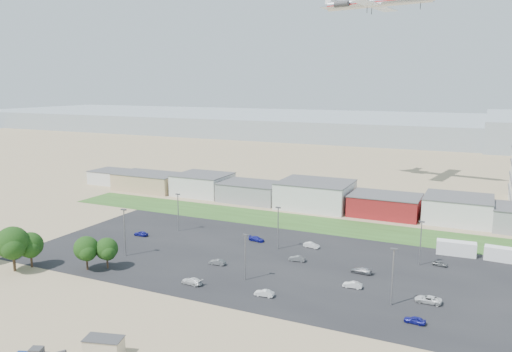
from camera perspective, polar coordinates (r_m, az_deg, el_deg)
The scene contains 31 objects.
ground at distance 95.45m, azimuth -3.61°, elevation -13.30°, with size 700.00×700.00×0.00m, color #93835D.
parking_lot at distance 110.33m, azimuth 3.77°, elevation -9.94°, with size 120.00×50.00×0.01m, color black.
grass_strip at distance 140.60m, azimuth 6.64°, elevation -5.47°, with size 160.00×16.00×0.02m, color #2E4F1D.
hills_backdrop at distance 392.96m, azimuth 24.73°, elevation 4.55°, with size 700.00×200.00×9.00m, color gray, non-canonical shape.
building_row at distance 162.63m, azimuth 3.12°, elevation -1.78°, with size 170.00×20.00×8.00m, color silver, non-canonical shape.
portable_shed at distance 78.50m, azimuth -16.98°, elevation -18.17°, with size 5.51×2.86×2.78m, color #C5B595, non-canonical shape.
box_trailer_a at distance 123.52m, azimuth 21.91°, elevation -7.67°, with size 8.50×2.66×3.19m, color silver, non-canonical shape.
box_trailer_b at distance 123.54m, azimuth 26.53°, elevation -8.05°, with size 8.21×2.56×3.08m, color silver, non-canonical shape.
tree_left at distance 115.62m, azimuth -26.05°, elevation -7.23°, with size 7.21×7.21×10.81m, color black, non-canonical shape.
tree_mid at distance 116.83m, azimuth -24.38°, elevation -7.47°, with size 5.77×5.77×8.65m, color black, non-canonical shape.
tree_right at distance 111.01m, azimuth -18.82°, elevation -8.12°, with size 5.49×5.49×8.24m, color black, non-canonical shape.
tree_near at distance 110.68m, azimuth -16.68°, elevation -8.24°, with size 5.04×5.04×7.56m, color black, non-canonical shape.
lightpole_front_l at distance 116.93m, azimuth -14.77°, elevation -6.28°, with size 1.28×0.53×10.90m, color slate, non-canonical shape.
lightpole_front_m at distance 99.86m, azimuth -1.24°, elevation -9.27°, with size 1.11×0.46×9.42m, color slate, non-canonical shape.
lightpole_front_r at distance 92.06m, azimuth 15.35°, elevation -11.07°, with size 1.23×0.51×10.43m, color slate, non-canonical shape.
lightpole_back_l at distance 133.67m, azimuth -8.88°, elevation -4.13°, with size 1.19×0.49×10.07m, color slate, non-canonical shape.
lightpole_back_m at distance 117.94m, azimuth 2.54°, elevation -5.97°, with size 1.20×0.50×10.16m, color slate, non-canonical shape.
lightpole_back_r at distance 113.10m, azimuth 18.29°, elevation -7.33°, with size 1.15×0.48×9.79m, color slate, non-canonical shape.
airliner at distance 193.66m, azimuth 13.80°, elevation 18.78°, with size 47.57×32.43×14.06m, color silver, non-canonical shape.
parked_car_0 at distance 96.52m, azimuth 19.07°, elevation -13.18°, with size 2.14×4.64×1.29m, color silver.
parked_car_1 at distance 99.37m, azimuth 10.97°, elevation -12.11°, with size 1.28×3.68×1.21m, color silver.
parked_car_2 at distance 88.40m, azimuth 17.69°, elevation -15.40°, with size 1.39×3.45×1.18m, color navy.
parked_car_3 at distance 99.99m, azimuth -7.34°, elevation -11.83°, with size 1.81×4.44×1.29m, color silver.
parked_car_4 at distance 109.48m, azimuth -4.44°, elevation -9.79°, with size 1.25×3.59×1.18m, color #595B5E.
parked_car_5 at distance 132.23m, azimuth -13.01°, elevation -6.42°, with size 1.51×3.76×1.28m, color navy.
parked_car_6 at distance 124.72m, azimuth 0.06°, elevation -7.20°, with size 1.67×4.10×1.19m, color navy.
parked_car_7 at distance 111.63m, azimuth 4.71°, elevation -9.38°, with size 1.28×3.66×1.21m, color #595B5E.
parked_car_8 at distance 115.47m, azimuth 20.28°, elevation -9.36°, with size 1.28×3.18×1.08m, color #595B5E.
parked_car_11 at distance 120.66m, azimuth 6.36°, elevation -7.86°, with size 1.35×3.86×1.27m, color silver.
parked_car_12 at distance 106.77m, azimuth 11.94°, elevation -10.49°, with size 1.81×4.46×1.29m, color #A5A5AA.
parked_car_13 at distance 94.10m, azimuth 0.95°, elevation -13.24°, with size 1.27×3.65×1.20m, color silver.
Camera 1 is at (42.25, -76.49, 38.40)m, focal length 35.00 mm.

